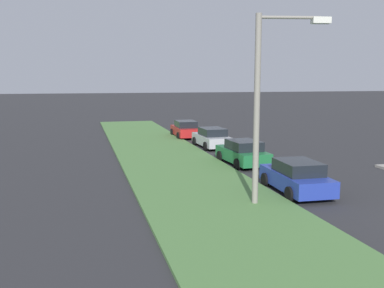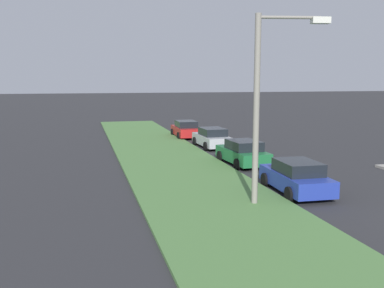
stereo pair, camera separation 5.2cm
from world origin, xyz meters
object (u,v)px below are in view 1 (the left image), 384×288
parked_car_blue (296,177)px  parked_car_green (243,153)px  parked_car_silver (212,138)px  parked_car_red (185,129)px  streetlight (266,96)px

parked_car_blue → parked_car_green: same height
parked_car_blue → parked_car_silver: 13.41m
parked_car_red → streetlight: bearing=175.7°
parked_car_blue → parked_car_red: 19.34m
parked_car_blue → streetlight: size_ratio=0.58×
parked_car_green → streetlight: (-8.18, 2.24, 3.67)m
parked_car_blue → streetlight: 4.55m
parked_car_green → parked_car_red: 12.67m
parked_car_silver → parked_car_red: size_ratio=1.01×
parked_car_blue → parked_car_silver: size_ratio=1.00×
parked_car_green → parked_car_red: (12.67, 0.45, 0.00)m
parked_car_silver → parked_car_red: bearing=3.6°
parked_car_blue → streetlight: streetlight is taller
parked_car_green → streetlight: size_ratio=0.59×
parked_car_silver → parked_car_red: (5.92, 0.59, 0.00)m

